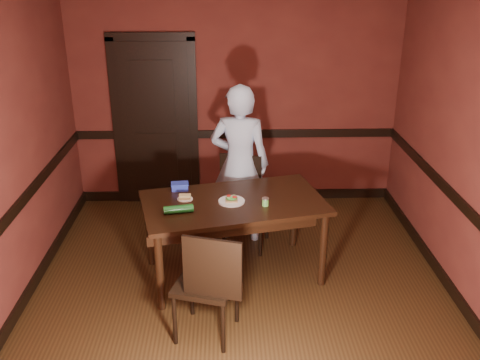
{
  "coord_description": "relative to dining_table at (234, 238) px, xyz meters",
  "views": [
    {
      "loc": [
        -0.13,
        -4.2,
        2.94
      ],
      "look_at": [
        0.0,
        0.35,
        1.05
      ],
      "focal_mm": 40.0,
      "sensor_mm": 36.0,
      "label": 1
    }
  ],
  "objects": [
    {
      "name": "sandwich_plate",
      "position": [
        -0.02,
        -0.03,
        0.42
      ],
      "size": [
        0.25,
        0.25,
        0.06
      ],
      "rotation": [
        0.0,
        0.0,
        0.32
      ],
      "color": "white",
      "rests_on": "dining_table"
    },
    {
      "name": "baseboard_right",
      "position": [
        2.04,
        -0.43,
        -0.34
      ],
      "size": [
        0.03,
        4.5,
        0.12
      ],
      "primitive_type": "cube",
      "color": "black",
      "rests_on": "ground"
    },
    {
      "name": "wrapped_veg",
      "position": [
        -0.5,
        -0.25,
        0.44
      ],
      "size": [
        0.28,
        0.13,
        0.08
      ],
      "primitive_type": "cylinder",
      "rotation": [
        0.0,
        1.57,
        0.2
      ],
      "color": "#14511B",
      "rests_on": "dining_table"
    },
    {
      "name": "sauce_jar",
      "position": [
        0.3,
        -0.12,
        0.44
      ],
      "size": [
        0.07,
        0.07,
        0.08
      ],
      "rotation": [
        0.0,
        0.0,
        -0.34
      ],
      "color": "#559A42",
      "rests_on": "dining_table"
    },
    {
      "name": "wall_right",
      "position": [
        2.06,
        -0.43,
        0.95
      ],
      "size": [
        0.02,
        4.5,
        2.7
      ],
      "primitive_type": "cube",
      "color": "#58201A",
      "rests_on": "ground"
    },
    {
      "name": "baseboard_left",
      "position": [
        -1.93,
        -0.43,
        -0.34
      ],
      "size": [
        0.03,
        4.5,
        0.12
      ],
      "primitive_type": "cube",
      "color": "black",
      "rests_on": "ground"
    },
    {
      "name": "floor",
      "position": [
        0.06,
        -0.43,
        -0.4
      ],
      "size": [
        4.0,
        4.5,
        0.01
      ],
      "primitive_type": "cube",
      "color": "black",
      "rests_on": "ground"
    },
    {
      "name": "cheese_saucer",
      "position": [
        -0.46,
        0.04,
        0.42
      ],
      "size": [
        0.15,
        0.15,
        0.05
      ],
      "rotation": [
        0.0,
        0.0,
        0.28
      ],
      "color": "white",
      "rests_on": "dining_table"
    },
    {
      "name": "wall_front",
      "position": [
        0.06,
        -2.68,
        0.95
      ],
      "size": [
        4.0,
        0.02,
        2.7
      ],
      "primitive_type": "cube",
      "color": "#58201A",
      "rests_on": "ground"
    },
    {
      "name": "person",
      "position": [
        0.08,
        0.78,
        0.48
      ],
      "size": [
        0.71,
        0.53,
        1.76
      ],
      "primitive_type": "imported",
      "rotation": [
        0.0,
        0.0,
        2.96
      ],
      "color": "#A6B9D6",
      "rests_on": "floor"
    },
    {
      "name": "chair_far",
      "position": [
        0.14,
        0.58,
        0.09
      ],
      "size": [
        0.56,
        0.56,
        0.99
      ],
      "primitive_type": null,
      "rotation": [
        0.0,
        0.0,
        -0.26
      ],
      "color": "black",
      "rests_on": "floor"
    },
    {
      "name": "dado_left",
      "position": [
        -1.93,
        -0.43,
        0.5
      ],
      "size": [
        0.03,
        4.5,
        0.1
      ],
      "primitive_type": "cube",
      "color": "black",
      "rests_on": "ground"
    },
    {
      "name": "door",
      "position": [
        -0.94,
        1.79,
        0.69
      ],
      "size": [
        1.05,
        0.07,
        2.2
      ],
      "color": "black",
      "rests_on": "ground"
    },
    {
      "name": "dado_right",
      "position": [
        2.04,
        -0.43,
        0.5
      ],
      "size": [
        0.03,
        4.5,
        0.1
      ],
      "primitive_type": "cube",
      "color": "black",
      "rests_on": "ground"
    },
    {
      "name": "baseboard_back",
      "position": [
        0.06,
        1.81,
        -0.34
      ],
      "size": [
        4.0,
        0.03,
        0.12
      ],
      "primitive_type": "cube",
      "color": "black",
      "rests_on": "ground"
    },
    {
      "name": "dining_table",
      "position": [
        0.0,
        0.0,
        0.0
      ],
      "size": [
        1.89,
        1.33,
        0.8
      ],
      "primitive_type": "cube",
      "rotation": [
        0.0,
        0.0,
        0.23
      ],
      "color": "black",
      "rests_on": "floor"
    },
    {
      "name": "wall_left",
      "position": [
        -1.94,
        -0.43,
        0.95
      ],
      "size": [
        0.02,
        4.5,
        2.7
      ],
      "primitive_type": "cube",
      "color": "#58201A",
      "rests_on": "ground"
    },
    {
      "name": "food_tub",
      "position": [
        -0.53,
        0.28,
        0.44
      ],
      "size": [
        0.18,
        0.13,
        0.07
      ],
      "rotation": [
        0.0,
        0.0,
        0.09
      ],
      "color": "blue",
      "rests_on": "dining_table"
    },
    {
      "name": "dado_back",
      "position": [
        0.06,
        1.81,
        0.5
      ],
      "size": [
        4.0,
        0.03,
        0.1
      ],
      "primitive_type": "cube",
      "color": "black",
      "rests_on": "ground"
    },
    {
      "name": "chair_near",
      "position": [
        -0.24,
        -0.92,
        0.1
      ],
      "size": [
        0.59,
        0.59,
        1.01
      ],
      "primitive_type": null,
      "rotation": [
        0.0,
        0.0,
        2.85
      ],
      "color": "black",
      "rests_on": "floor"
    },
    {
      "name": "wall_back",
      "position": [
        0.06,
        1.82,
        0.95
      ],
      "size": [
        4.0,
        0.02,
        2.7
      ],
      "primitive_type": "cube",
      "color": "#58201A",
      "rests_on": "ground"
    }
  ]
}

